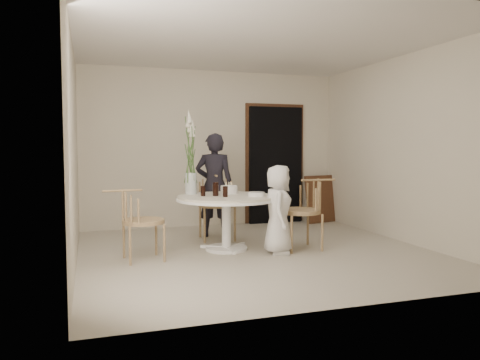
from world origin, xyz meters
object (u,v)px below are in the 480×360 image
object	(u,v)px
chair_left	(133,214)
flower_vase	(191,157)
chair_far	(215,197)
boy	(278,210)
girl	(214,185)
birthday_cake	(229,190)
chair_right	(309,203)
table	(226,204)

from	to	relation	value
chair_left	flower_vase	world-z (taller)	flower_vase
chair_far	boy	xyz separation A→B (m)	(0.49, -1.29, -0.05)
girl	boy	world-z (taller)	girl
girl	birthday_cake	bearing A→B (deg)	109.87
chair_right	boy	world-z (taller)	boy
chair_left	boy	bearing A→B (deg)	-101.09
chair_left	girl	distance (m)	1.82
chair_far	flower_vase	distance (m)	0.93
boy	chair_left	bearing A→B (deg)	105.76
chair_far	boy	world-z (taller)	boy
table	chair_right	xyz separation A→B (m)	(1.10, -0.26, 0.00)
boy	table	bearing A→B (deg)	75.23
girl	flower_vase	world-z (taller)	flower_vase
table	chair_right	distance (m)	1.13
chair_right	girl	distance (m)	1.59
chair_right	birthday_cake	xyz separation A→B (m)	(-0.98, 0.51, 0.17)
girl	birthday_cake	world-z (taller)	girl
table	chair_left	world-z (taller)	chair_left
birthday_cake	table	bearing A→B (deg)	-114.28
boy	chair_right	bearing A→B (deg)	-52.29
table	flower_vase	xyz separation A→B (m)	(-0.40, 0.38, 0.63)
chair_left	flower_vase	bearing A→B (deg)	-59.19
chair_far	birthday_cake	bearing A→B (deg)	-82.38
boy	birthday_cake	bearing A→B (deg)	55.88
girl	chair_left	bearing A→B (deg)	60.49
girl	boy	bearing A→B (deg)	127.53
table	chair_far	distance (m)	0.88
table	chair_right	world-z (taller)	chair_right
chair_far	chair_right	world-z (taller)	chair_far
boy	flower_vase	world-z (taller)	flower_vase
table	flower_vase	world-z (taller)	flower_vase
boy	birthday_cake	xyz separation A→B (m)	(-0.46, 0.67, 0.21)
chair_far	girl	xyz separation A→B (m)	(0.01, 0.09, 0.17)
chair_far	birthday_cake	xyz separation A→B (m)	(0.03, -0.62, 0.16)
chair_far	birthday_cake	size ratio (longest dim) A/B	4.13
girl	flower_vase	bearing A→B (deg)	68.28
chair_left	girl	world-z (taller)	girl
chair_far	flower_vase	size ratio (longest dim) A/B	0.83
girl	flower_vase	distance (m)	0.89
girl	birthday_cake	size ratio (longest dim) A/B	6.76
chair_right	flower_vase	bearing A→B (deg)	-112.29
boy	flower_vase	size ratio (longest dim) A/B	0.99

